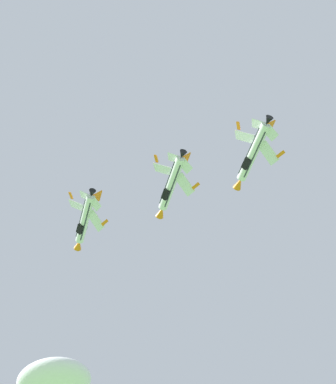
% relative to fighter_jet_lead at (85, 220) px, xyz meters
% --- Properties ---
extents(cloud_low_wispy, '(43.66, 33.91, 19.44)m').
position_rel_fighter_jet_lead_xyz_m(cloud_low_wispy, '(-123.19, 159.89, 91.23)').
color(cloud_low_wispy, white).
extents(fighter_jet_lead, '(11.49, 13.05, 6.32)m').
position_rel_fighter_jet_lead_xyz_m(fighter_jet_lead, '(0.00, 0.00, 0.00)').
color(fighter_jet_lead, white).
extents(fighter_jet_left_wing, '(11.52, 13.05, 6.20)m').
position_rel_fighter_jet_lead_xyz_m(fighter_jet_left_wing, '(19.57, -1.69, -0.98)').
color(fighter_jet_left_wing, white).
extents(fighter_jet_right_wing, '(11.58, 13.05, 6.75)m').
position_rel_fighter_jet_lead_xyz_m(fighter_jet_right_wing, '(35.75, -2.11, -1.02)').
color(fighter_jet_right_wing, white).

